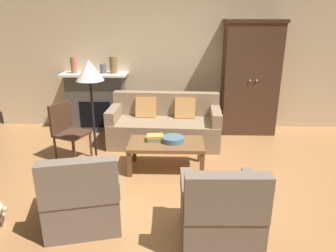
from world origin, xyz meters
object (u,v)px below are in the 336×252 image
Objects in this scene: mantel_vase_slate at (103,69)px; side_chair_wooden at (67,128)px; armoire at (250,78)px; couch at (165,126)px; book_stack at (155,138)px; floor_lamp at (90,78)px; mantel_vase_terracotta at (74,65)px; armchair_near_left at (83,198)px; fireplace at (96,101)px; armchair_near_right at (221,213)px; coffee_table at (166,146)px; fruit_bowl at (173,139)px; mantel_vase_bronze at (113,65)px.

mantel_vase_slate reaches higher than side_chair_wooden.
armoire is 1.08× the size of couch.
floor_lamp is at bearing -158.68° from book_stack.
side_chair_wooden is at bearing -156.35° from armoire.
mantel_vase_terracotta is 0.33× the size of armchair_near_left.
couch is 2.12× the size of armchair_near_left.
fireplace is 1.43× the size of armchair_near_right.
coffee_table is 0.14m from fruit_bowl.
armoire reaches higher than armchair_near_right.
mantel_vase_bronze reaches higher than armchair_near_right.
mantel_vase_terracotta is at bearing 134.84° from book_stack.
coffee_table is 3.46× the size of fruit_bowl.
mantel_vase_slate is (-1.19, 0.71, 0.89)m from couch.
mantel_vase_bronze is at bearing 116.48° from armchair_near_right.
fireplace is at bearing 85.14° from side_chair_wooden.
coffee_table is 1.68m from armchair_near_right.
fireplace reaches higher than coffee_table.
armoire reaches higher than book_stack.
fruit_bowl is (-1.42, -1.64, -0.60)m from armoire.
couch is 2.12m from mantel_vase_terracotta.
floor_lamp reaches higher than fruit_bowl.
fireplace is 1.40× the size of side_chair_wooden.
mantel_vase_bronze is (0.76, 0.00, 0.01)m from mantel_vase_terracotta.
coffee_table is at bearing -50.61° from fireplace.
coffee_table is at bearing -162.46° from fruit_bowl.
armchair_near_right is 0.98× the size of side_chair_wooden.
mantel_vase_terracotta is (-1.81, 1.73, 0.91)m from coffee_table.
armchair_near_left is (-0.69, -1.41, -0.15)m from book_stack.
side_chair_wooden is 0.55× the size of floor_lamp.
mantel_vase_terracotta is at bearing 107.37° from armchair_near_left.
coffee_table is 3.47× the size of mantel_vase_bronze.
fireplace is 2.99m from armoire.
armchair_near_right is at bearing -40.32° from floor_lamp.
floor_lamp is at bearing -76.97° from fireplace.
coffee_table is 1.59m from side_chair_wooden.
armoire is 2.36m from coffee_table.
fruit_bowl is at bearing -8.21° from book_stack.
book_stack is 1.58m from armchair_near_left.
book_stack is at bearing -61.80° from mantel_vase_bronze.
fruit_bowl is at bearing -48.23° from fireplace.
mantel_vase_terracotta is 0.76m from mantel_vase_bronze.
book_stack is (-0.11, -0.95, 0.15)m from couch.
floor_lamp is at bearing -142.45° from armoire.
floor_lamp is (0.08, -1.97, 0.13)m from mantel_vase_bronze.
fruit_bowl is at bearing 17.54° from coffee_table.
armchair_near_right is at bearing -9.19° from armchair_near_left.
armchair_near_left is 0.56× the size of floor_lamp.
coffee_table is 3.60× the size of mantel_vase_terracotta.
coffee_table is 1.45m from floor_lamp.
side_chair_wooden reaches higher than book_stack.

